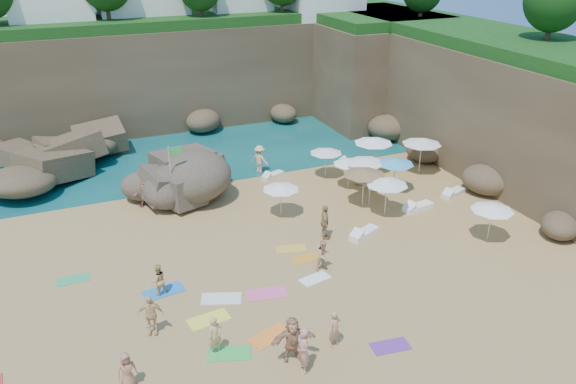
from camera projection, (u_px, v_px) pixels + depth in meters
name	position (u px, v px, depth m)	size (l,w,h in m)	color
ground	(275.00, 258.00, 28.18)	(120.00, 120.00, 0.00)	tan
seawater	(157.00, 105.00, 53.22)	(120.00, 120.00, 0.00)	#0C4751
cliff_back	(187.00, 72.00, 48.08)	(44.00, 8.00, 8.00)	brown
cliff_right	(480.00, 100.00, 39.95)	(8.00, 30.00, 8.00)	brown
cliff_corner	(369.00, 69.00, 49.25)	(10.00, 12.00, 8.00)	brown
rock_promontory	(34.00, 176.00, 37.61)	(12.00, 7.00, 2.00)	brown
rock_outcrop	(159.00, 201.00, 34.14)	(7.33, 5.50, 2.93)	brown
flag_pole	(173.00, 170.00, 32.01)	(0.78, 0.08, 3.98)	silver
parasol_0	(326.00, 151.00, 36.74)	(2.14, 2.14, 2.03)	silver
parasol_1	(349.00, 162.00, 35.20)	(2.06, 2.06, 1.94)	silver
parasol_2	(374.00, 140.00, 37.43)	(2.59, 2.59, 2.45)	silver
parasol_3	(371.00, 177.00, 32.88)	(2.10, 2.10, 1.98)	silver
parasol_4	(387.00, 182.00, 31.59)	(2.40, 2.40, 2.27)	silver
parasol_5	(367.00, 160.00, 35.00)	(2.26, 2.26, 2.14)	silver
parasol_6	(364.00, 172.00, 32.69)	(2.52, 2.52, 2.38)	silver
parasol_7	(422.00, 141.00, 37.21)	(2.62, 2.62, 2.48)	silver
parasol_8	(365.00, 161.00, 34.65)	(2.36, 2.36, 2.23)	silver
parasol_9	(281.00, 187.00, 31.62)	(2.10, 2.10, 1.99)	silver
parasol_10	(395.00, 161.00, 34.61)	(2.33, 2.33, 2.21)	silver
parasol_11	(493.00, 207.00, 29.02)	(2.21, 2.21, 2.09)	silver
lounger_0	(273.00, 176.00, 37.39)	(1.66, 0.55, 0.26)	white
lounger_1	(350.00, 161.00, 39.79)	(1.59, 0.53, 0.25)	white
lounger_2	(453.00, 193.00, 34.85)	(1.81, 0.60, 0.28)	white
lounger_3	(418.00, 207.00, 33.02)	(1.96, 0.65, 0.30)	white
lounger_4	(381.00, 187.00, 35.66)	(1.70, 0.57, 0.26)	white
lounger_5	(364.00, 233.00, 30.15)	(1.89, 0.63, 0.29)	white
towel_2	(270.00, 336.00, 22.67)	(1.74, 0.87, 0.03)	orange
towel_3	(229.00, 354.00, 21.73)	(1.70, 0.85, 0.03)	green
towel_4	(209.00, 319.00, 23.65)	(1.74, 0.87, 0.03)	yellow
towel_5	(221.00, 299.00, 25.00)	(1.78, 0.89, 0.03)	white
towel_6	(390.00, 346.00, 22.12)	(1.53, 0.77, 0.03)	#6B2D93
towel_8	(164.00, 291.00, 25.50)	(1.85, 0.92, 0.03)	blue
towel_9	(267.00, 293.00, 25.35)	(1.82, 0.91, 0.03)	#E85A91
towel_10	(307.00, 258.00, 28.11)	(1.54, 0.77, 0.03)	orange
towel_11	(73.00, 280.00, 26.37)	(1.47, 0.74, 0.03)	#2EA264
towel_12	(291.00, 249.00, 28.95)	(1.57, 0.78, 0.03)	gold
towel_13	(315.00, 279.00, 26.45)	(1.46, 0.73, 0.03)	white
person_stand_0	(215.00, 336.00, 21.46)	(0.60, 0.39, 1.63)	tan
person_stand_1	(158.00, 280.00, 25.01)	(0.75, 0.58, 1.53)	tan
person_stand_2	(260.00, 159.00, 37.79)	(1.25, 0.52, 1.94)	#F2B789
person_stand_3	(325.00, 222.00, 29.54)	(1.14, 0.47, 1.94)	#A38051
person_stand_4	(359.00, 173.00, 36.05)	(0.77, 0.42, 1.57)	tan
person_stand_5	(144.00, 194.00, 33.16)	(1.47, 0.42, 1.59)	#B76F5B
person_stand_6	(303.00, 351.00, 20.48)	(0.70, 0.46, 1.92)	tan
person_lie_1	(152.00, 329.00, 22.76)	(1.06, 1.80, 0.44)	#ECBD86
person_lie_2	(129.00, 383.00, 20.08)	(0.72, 1.47, 0.39)	#A97054
person_lie_3	(292.00, 353.00, 21.39)	(1.72, 1.85, 0.49)	tan
person_lie_4	(334.00, 342.00, 22.10)	(0.57, 1.56, 0.37)	tan
person_lie_5	(323.00, 265.00, 27.04)	(0.76, 1.56, 0.59)	tan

